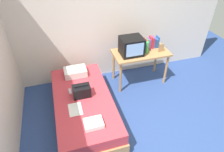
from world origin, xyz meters
The scene contains 14 objects.
ground_plane centered at (0.00, 0.00, 0.00)m, with size 8.00×8.00×0.00m, color #2D4784.
wall_back centered at (0.00, 2.00, 1.30)m, with size 5.20×0.10×2.60m, color beige.
bed centered at (-0.83, 0.75, 0.23)m, with size 1.00×2.00×0.47m.
desk centered at (0.54, 1.46, 0.66)m, with size 1.16×0.60×0.75m.
tv centered at (0.31, 1.43, 0.93)m, with size 0.44×0.39×0.36m.
water_bottle centered at (0.64, 1.40, 0.87)m, with size 0.08×0.08×0.24m, color green.
book_row centered at (0.82, 1.57, 0.86)m, with size 0.31×0.17×0.25m.
picture_frame centered at (0.94, 1.35, 0.84)m, with size 0.11×0.02×0.17m, color #9E754C.
pillow centered at (-0.85, 1.44, 0.54)m, with size 0.43×0.30×0.14m, color silver.
handbag centered at (-0.83, 0.80, 0.57)m, with size 0.30×0.20×0.22m.
magazine centered at (-0.99, 0.49, 0.47)m, with size 0.21×0.29×0.01m, color white.
remote_dark centered at (-0.72, 0.17, 0.48)m, with size 0.04×0.16×0.02m, color black.
remote_silver centered at (-1.02, 0.95, 0.48)m, with size 0.04×0.14×0.02m, color #B7B7BC.
folded_towel centered at (-0.78, 0.10, 0.50)m, with size 0.28×0.22×0.07m, color white.
Camera 1 is at (-1.07, -1.80, 2.79)m, focal length 31.55 mm.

